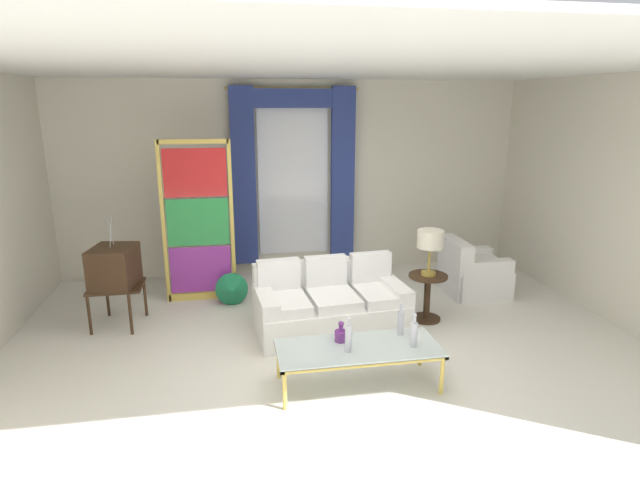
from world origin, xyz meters
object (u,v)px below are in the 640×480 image
bottle_crystal_tall (401,321)px  round_side_table (427,293)px  bottle_blue_decanter (348,337)px  stained_glass_divider (198,225)px  coffee_table (358,350)px  bottle_amber_squat (341,334)px  armchair_white (471,274)px  vintage_tv (114,269)px  bottle_ruby_flask (414,333)px  table_lamp_brass (430,241)px  couch_white_long (329,304)px  peacock_figurine (232,291)px

bottle_crystal_tall → round_side_table: size_ratio=0.58×
bottle_blue_decanter → stained_glass_divider: size_ratio=0.16×
coffee_table → bottle_amber_squat: size_ratio=7.51×
bottle_crystal_tall → armchair_white: bearing=48.9°
vintage_tv → coffee_table: bearing=-36.7°
bottle_ruby_flask → table_lamp_brass: 1.69m
coffee_table → bottle_amber_squat: bearing=132.5°
coffee_table → armchair_white: armchair_white is taller
bottle_amber_squat → table_lamp_brass: 1.92m
armchair_white → round_side_table: (-0.97, -0.80, 0.07)m
bottle_blue_decanter → bottle_ruby_flask: 0.64m
bottle_blue_decanter → stained_glass_divider: stained_glass_divider is taller
table_lamp_brass → vintage_tv: bearing=172.2°
couch_white_long → bottle_ruby_flask: size_ratio=5.41×
bottle_crystal_tall → armchair_white: armchair_white is taller
bottle_crystal_tall → vintage_tv: 3.47m
bottle_blue_decanter → couch_white_long: bearing=86.0°
bottle_blue_decanter → stained_glass_divider: 3.08m
armchair_white → bottle_ruby_flask: bearing=-126.9°
bottle_amber_squat → bottle_ruby_flask: 0.70m
bottle_crystal_tall → bottle_ruby_flask: bottle_crystal_tall is taller
bottle_amber_squat → bottle_ruby_flask: (0.66, -0.23, 0.07)m
table_lamp_brass → bottle_ruby_flask: bearing=-116.3°
bottle_crystal_tall → bottle_ruby_flask: bearing=-81.0°
stained_glass_divider → peacock_figurine: bearing=-40.0°
bottle_amber_squat → vintage_tv: (-2.41, 1.74, 0.25)m
bottle_blue_decanter → table_lamp_brass: 2.04m
bottle_ruby_flask → round_side_table: (0.72, 1.45, -0.19)m
bottle_ruby_flask → armchair_white: size_ratio=0.40×
couch_white_long → armchair_white: (2.23, 0.83, -0.02)m
vintage_tv → stained_glass_divider: 1.24m
stained_glass_divider → peacock_figurine: size_ratio=3.67×
armchair_white → table_lamp_brass: 1.46m
round_side_table → table_lamp_brass: (0.00, 0.00, 0.67)m
bottle_crystal_tall → round_side_table: 1.42m
bottle_amber_squat → round_side_table: bearing=41.7°
table_lamp_brass → bottle_crystal_tall: bearing=-122.6°
bottle_ruby_flask → round_side_table: 1.63m
couch_white_long → table_lamp_brass: bearing=1.4°
coffee_table → bottle_ruby_flask: bottle_ruby_flask is taller
bottle_blue_decanter → armchair_white: bearing=44.0°
bottle_ruby_flask → stained_glass_divider: stained_glass_divider is taller
armchair_white → bottle_blue_decanter: bearing=-136.0°
bottle_amber_squat → vintage_tv: 2.98m
bottle_amber_squat → armchair_white: armchair_white is taller
armchair_white → peacock_figurine: (-3.38, 0.08, -0.07)m
coffee_table → bottle_amber_squat: bottle_amber_squat is taller
bottle_amber_squat → couch_white_long: bearing=84.3°
bottle_crystal_tall → stained_glass_divider: size_ratio=0.16×
peacock_figurine → round_side_table: round_side_table is taller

